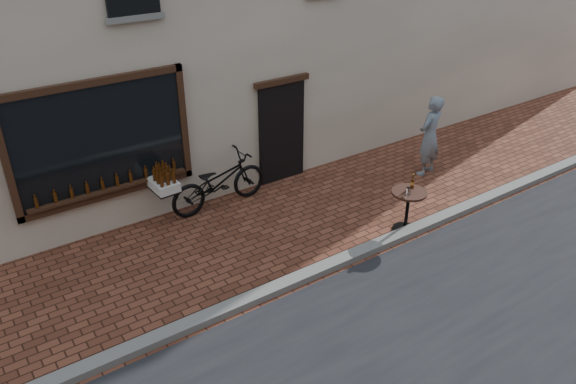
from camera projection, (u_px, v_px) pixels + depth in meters
ground at (302, 289)px, 9.16m from camera, size 90.00×90.00×0.00m
kerb at (295, 280)px, 9.27m from camera, size 90.00×0.25×0.12m
cargo_bicycle at (217, 182)px, 11.23m from camera, size 2.47×0.83×1.19m
bistro_table at (408, 203)px, 10.43m from camera, size 0.66×0.66×1.13m
pedestrian at (430, 136)px, 12.38m from camera, size 0.75×0.59×1.83m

